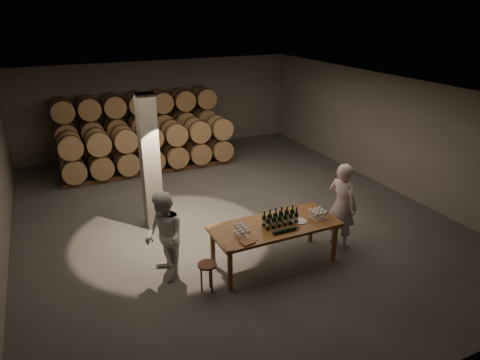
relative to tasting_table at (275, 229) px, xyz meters
name	(u,v)px	position (x,y,z in m)	size (l,w,h in m)	color
room	(150,163)	(-1.80, 2.70, 0.80)	(12.00, 12.00, 12.00)	#4A4845
tasting_table	(275,229)	(0.00, 0.00, 0.00)	(2.60, 1.10, 0.90)	brown
barrel_stack_back	(139,125)	(-0.96, 7.70, 0.40)	(5.48, 0.95, 2.31)	#58321E
barrel_stack_front	(150,147)	(-0.96, 6.30, 0.03)	(5.48, 0.95, 1.57)	#58321E
bottle_cluster	(280,219)	(0.10, -0.03, 0.23)	(0.74, 0.24, 0.35)	black
lying_bottles	(285,230)	(0.02, -0.35, 0.14)	(0.59, 0.07, 0.07)	black
glass_cluster_left	(242,229)	(-0.77, -0.08, 0.22)	(0.19, 0.41, 0.17)	silver
glass_cluster_right	(318,212)	(0.94, -0.11, 0.24)	(0.31, 0.31, 0.19)	silver
plate	(300,221)	(0.52, -0.10, 0.11)	(0.29, 0.29, 0.02)	white
notebook_near	(247,242)	(-0.82, -0.41, 0.12)	(0.24, 0.19, 0.03)	brown
notebook_corner	(230,247)	(-1.17, -0.44, 0.12)	(0.20, 0.26, 0.02)	brown
pen	(255,242)	(-0.68, -0.43, 0.11)	(0.01, 0.01, 0.16)	black
stool	(207,269)	(-1.57, -0.29, -0.32)	(0.35, 0.35, 0.58)	#58321E
person_man	(342,205)	(1.68, 0.05, 0.16)	(0.70, 0.46, 1.92)	silver
person_woman	(164,237)	(-2.14, 0.48, 0.09)	(0.87, 0.67, 1.78)	silver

